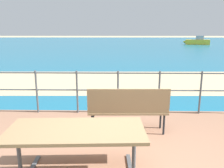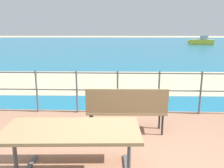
# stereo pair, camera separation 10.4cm
# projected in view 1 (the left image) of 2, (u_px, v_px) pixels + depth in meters

# --- Properties ---
(sea_water) EXTENTS (90.00, 90.00, 0.01)m
(sea_water) POSITION_uv_depth(u_px,v_px,m) (117.00, 43.00, 42.16)
(sea_water) COLOR #196B8E
(sea_water) RESTS_ON ground
(beach_strip) EXTENTS (54.08, 5.53, 0.01)m
(beach_strip) POSITION_uv_depth(u_px,v_px,m) (117.00, 81.00, 9.41)
(beach_strip) COLOR tan
(beach_strip) RESTS_ON ground
(picnic_table) EXTENTS (1.72, 1.51, 0.79)m
(picnic_table) POSITION_uv_depth(u_px,v_px,m) (76.00, 143.00, 2.76)
(picnic_table) COLOR #8C704C
(picnic_table) RESTS_ON patio_paving
(park_bench) EXTENTS (1.54, 0.45, 0.92)m
(park_bench) POSITION_uv_depth(u_px,v_px,m) (128.00, 107.00, 4.32)
(park_bench) COLOR #8C704C
(park_bench) RESTS_ON patio_paving
(railing_fence) EXTENTS (5.94, 0.04, 1.04)m
(railing_fence) POSITION_uv_depth(u_px,v_px,m) (118.00, 87.00, 5.41)
(railing_fence) COLOR #4C5156
(railing_fence) RESTS_ON patio_paving
(boat_near) EXTENTS (4.23, 2.44, 1.44)m
(boat_near) POSITION_uv_depth(u_px,v_px,m) (197.00, 41.00, 36.64)
(boat_near) COLOR yellow
(boat_near) RESTS_ON sea_water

